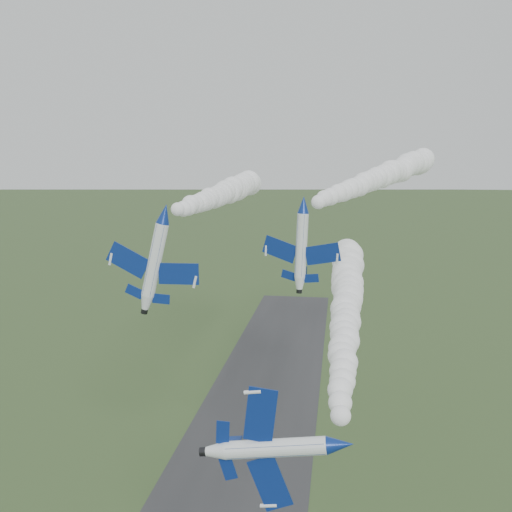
{
  "coord_description": "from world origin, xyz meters",
  "views": [
    {
      "loc": [
        15.58,
        -46.81,
        50.04
      ],
      "look_at": [
        6.0,
        17.67,
        39.1
      ],
      "focal_mm": 40.0,
      "sensor_mm": 36.0,
      "label": 1
    }
  ],
  "objects": [
    {
      "name": "smoke_trail_jet_pair_right",
      "position": [
        23.47,
        58.11,
        47.47
      ],
      "size": [
        27.4,
        72.27,
        5.31
      ],
      "primitive_type": null,
      "rotation": [
        0.0,
        0.0,
        -0.31
      ],
      "color": "white"
    },
    {
      "name": "jet_lead",
      "position": [
        16.04,
        -5.36,
        28.34
      ],
      "size": [
        3.22,
        12.33,
        10.13
      ],
      "rotation": [
        0.0,
        1.44,
        -0.01
      ],
      "color": "white"
    },
    {
      "name": "smoke_trail_jet_lead",
      "position": [
        16.73,
        33.11,
        30.01
      ],
      "size": [
        6.09,
        71.66,
        5.67
      ],
      "primitive_type": null,
      "rotation": [
        0.0,
        0.0,
        -0.01
      ],
      "color": "white"
    },
    {
      "name": "smoke_trail_jet_pair_left",
      "position": [
        -5.59,
        56.25,
        44.28
      ],
      "size": [
        5.55,
        66.46,
        5.52
      ],
      "primitive_type": null,
      "rotation": [
        0.0,
        0.0,
        0.0
      ],
      "color": "white"
    },
    {
      "name": "jet_pair_right",
      "position": [
        11.22,
        20.42,
        44.93
      ],
      "size": [
        9.91,
        11.5,
        2.91
      ],
      "rotation": [
        0.0,
        0.04,
        -0.31
      ],
      "color": "white"
    },
    {
      "name": "jet_pair_left",
      "position": [
        -5.48,
        19.5,
        43.71
      ],
      "size": [
        11.38,
        14.09,
        4.18
      ],
      "rotation": [
        0.0,
        0.24,
        0.0
      ],
      "color": "white"
    },
    {
      "name": "runway",
      "position": [
        0.0,
        30.0,
        0.02
      ],
      "size": [
        24.0,
        260.0,
        0.04
      ],
      "primitive_type": "cube",
      "color": "#2F2F31",
      "rests_on": "ground"
    }
  ]
}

